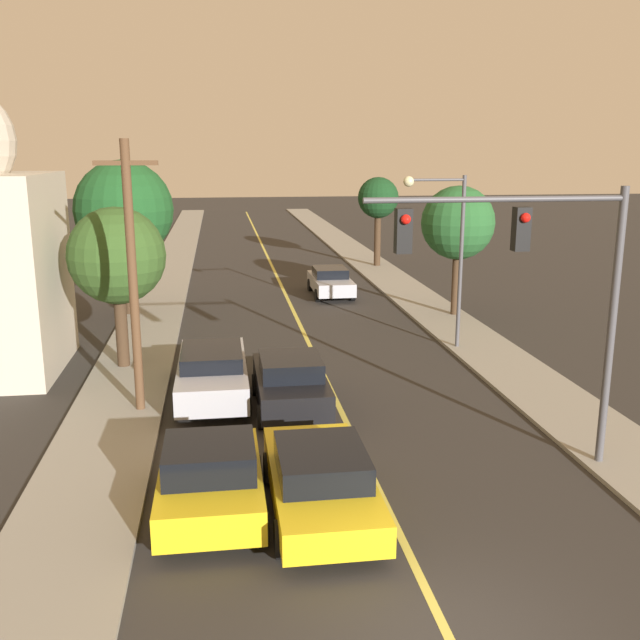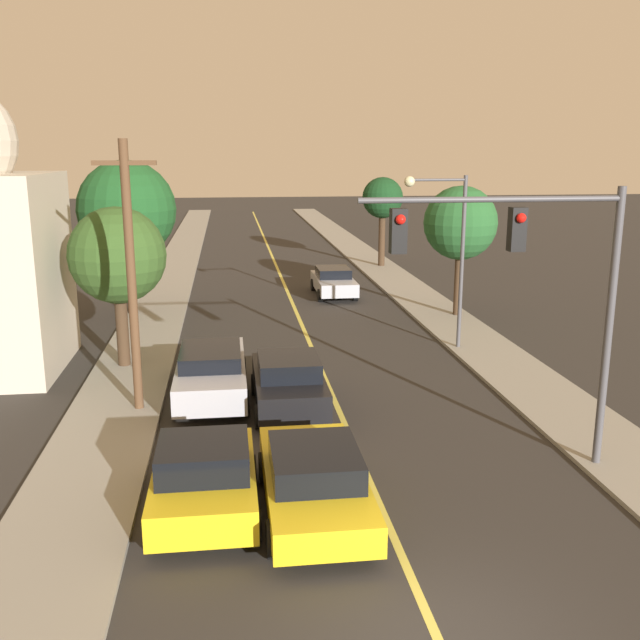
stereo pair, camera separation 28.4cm
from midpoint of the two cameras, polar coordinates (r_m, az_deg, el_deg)
name	(u,v)px [view 2 (the right image)]	position (r m, az deg, el deg)	size (l,w,h in m)	color
road_surface	(275,263)	(45.33, -3.45, 4.61)	(9.64, 80.00, 0.01)	#2D2B28
sidewalk_left	(178,264)	(45.32, -11.15, 4.45)	(2.50, 80.00, 0.12)	gray
sidewalk_right	(369,260)	(46.12, 4.11, 4.82)	(2.50, 80.00, 0.12)	gray
car_near_lane_front	(314,479)	(14.18, 0.12, -12.59)	(2.02, 4.65, 1.43)	gold
car_near_lane_second	(289,382)	(19.54, -2.11, -5.00)	(1.97, 4.16, 1.54)	black
car_outer_lane_front	(204,477)	(14.36, -8.66, -12.31)	(2.09, 3.82, 1.53)	gold
car_outer_lane_second	(211,371)	(20.67, -8.31, -4.05)	(2.04, 5.15, 1.51)	#A5A8B2
car_far_oncoming	(334,281)	(34.87, 1.32, 3.12)	(1.90, 4.37, 1.36)	#A5A8B2
traffic_signal_mast	(532,270)	(15.53, 17.11, 3.86)	(5.62, 0.42, 6.13)	#47474C
streetlamp_right	(447,235)	(25.04, 10.41, 6.67)	(2.20, 0.36, 6.01)	#47474C
utility_pole_left	(131,273)	(19.22, -14.48, 3.67)	(1.60, 0.24, 7.13)	#513823
tree_left_near	(127,210)	(31.10, -14.95, 8.51)	(4.08, 4.08, 6.47)	#3D2B1C
tree_left_far	(117,256)	(23.43, -15.56, 4.94)	(3.06, 3.06, 5.14)	#3D2B1C
tree_right_near	(383,199)	(43.10, 5.22, 9.61)	(2.43, 2.43, 5.28)	#3D2B1C
tree_right_far	(460,223)	(30.37, 11.44, 7.58)	(3.06, 3.06, 5.42)	#3D2B1C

